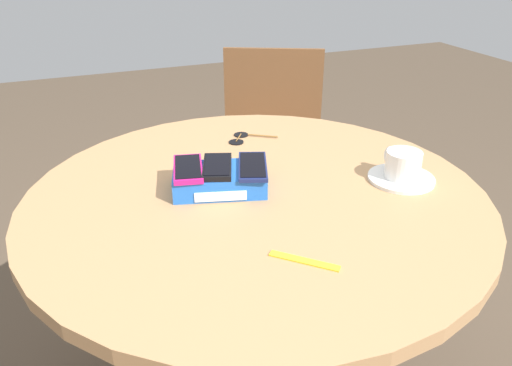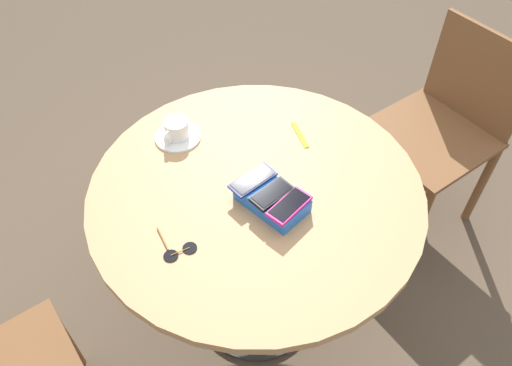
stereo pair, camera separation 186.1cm
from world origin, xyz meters
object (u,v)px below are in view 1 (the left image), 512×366
(round_table, at_px, (256,240))
(phone_navy, at_px, (251,167))
(phone_box, at_px, (219,180))
(phone_magenta, at_px, (188,169))
(phone_black, at_px, (217,167))
(saucer, at_px, (401,178))
(coffee_cup, at_px, (402,164))
(sunglasses, at_px, (242,138))
(chair_far_side, at_px, (271,148))
(lanyard_strap, at_px, (304,261))

(round_table, bearing_deg, phone_navy, 102.32)
(phone_navy, bearing_deg, phone_box, 165.48)
(phone_magenta, bearing_deg, phone_black, -14.05)
(phone_black, height_order, saucer, phone_black)
(coffee_cup, distance_m, sunglasses, 0.45)
(phone_magenta, relative_size, saucer, 0.95)
(chair_far_side, bearing_deg, phone_black, -120.84)
(phone_box, relative_size, phone_magenta, 1.56)
(phone_black, relative_size, lanyard_strap, 1.09)
(phone_magenta, xyz_separation_m, chair_far_side, (0.53, 0.78, -0.34))
(phone_magenta, bearing_deg, chair_far_side, 55.49)
(phone_box, distance_m, sunglasses, 0.30)
(phone_box, bearing_deg, saucer, -15.25)
(phone_navy, height_order, chair_far_side, chair_far_side)
(lanyard_strap, bearing_deg, phone_navy, 87.15)
(chair_far_side, bearing_deg, phone_box, -120.58)
(coffee_cup, bearing_deg, round_table, 168.00)
(phone_navy, bearing_deg, round_table, -77.68)
(phone_black, distance_m, lanyard_strap, 0.32)
(round_table, height_order, lanyard_strap, lanyard_strap)
(coffee_cup, bearing_deg, phone_navy, 165.00)
(phone_magenta, height_order, phone_black, phone_black)
(phone_navy, distance_m, coffee_cup, 0.34)
(round_table, distance_m, phone_box, 0.17)
(phone_magenta, distance_m, sunglasses, 0.32)
(saucer, height_order, coffee_cup, coffee_cup)
(round_table, relative_size, phone_box, 4.50)
(chair_far_side, bearing_deg, lanyard_strap, -110.74)
(saucer, distance_m, sunglasses, 0.45)
(phone_magenta, height_order, phone_navy, phone_magenta)
(coffee_cup, distance_m, chair_far_side, 0.96)
(saucer, xyz_separation_m, lanyard_strap, (-0.35, -0.20, -0.00))
(round_table, relative_size, sunglasses, 7.34)
(saucer, bearing_deg, phone_box, 164.75)
(phone_black, bearing_deg, phone_box, -70.56)
(chair_far_side, bearing_deg, phone_navy, -116.37)
(phone_magenta, height_order, coffee_cup, coffee_cup)
(coffee_cup, relative_size, chair_far_side, 0.14)
(round_table, height_order, phone_box, phone_box)
(chair_far_side, bearing_deg, coffee_cup, -94.54)
(saucer, bearing_deg, phone_black, 164.11)
(lanyard_strap, bearing_deg, saucer, 29.82)
(chair_far_side, bearing_deg, round_table, -115.60)
(sunglasses, bearing_deg, phone_navy, -106.13)
(round_table, bearing_deg, coffee_cup, -12.00)
(phone_black, bearing_deg, phone_navy, -18.19)
(phone_magenta, relative_size, phone_navy, 0.93)
(round_table, xyz_separation_m, lanyard_strap, (-0.02, -0.27, 0.13))
(phone_magenta, xyz_separation_m, coffee_cup, (0.46, -0.13, -0.01))
(sunglasses, bearing_deg, coffee_cup, -55.58)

